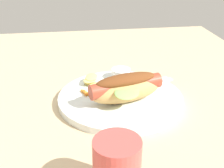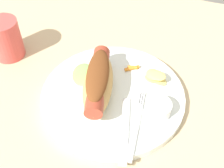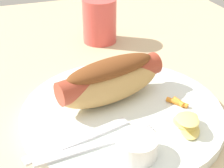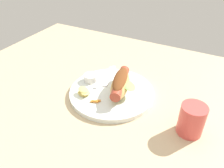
# 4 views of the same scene
# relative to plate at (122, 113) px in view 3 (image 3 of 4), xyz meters

# --- Properties ---
(ground_plane) EXTENTS (1.20, 0.90, 0.02)m
(ground_plane) POSITION_rel_plate_xyz_m (-0.02, 0.02, -0.02)
(ground_plane) COLOR tan
(plate) EXTENTS (0.29, 0.29, 0.02)m
(plate) POSITION_rel_plate_xyz_m (0.00, 0.00, 0.00)
(plate) COLOR white
(plate) RESTS_ON ground_plane
(hot_dog) EXTENTS (0.12, 0.17, 0.06)m
(hot_dog) POSITION_rel_plate_xyz_m (0.03, 0.01, 0.04)
(hot_dog) COLOR tan
(hot_dog) RESTS_ON plate
(sauce_ramekin) EXTENTS (0.05, 0.05, 0.03)m
(sauce_ramekin) POSITION_rel_plate_xyz_m (-0.09, 0.02, 0.02)
(sauce_ramekin) COLOR white
(sauce_ramekin) RESTS_ON plate
(fork) EXTENTS (0.03, 0.16, 0.00)m
(fork) POSITION_rel_plate_xyz_m (-0.06, 0.06, 0.01)
(fork) COLOR silver
(fork) RESTS_ON plate
(knife) EXTENTS (0.05, 0.14, 0.00)m
(knife) POSITION_rel_plate_xyz_m (-0.05, 0.08, 0.01)
(knife) COLOR silver
(knife) RESTS_ON plate
(chips_pile) EXTENTS (0.06, 0.05, 0.02)m
(chips_pile) POSITION_rel_plate_xyz_m (-0.07, -0.06, 0.02)
(chips_pile) COLOR #E6CF70
(chips_pile) RESTS_ON plate
(carrot_garnish) EXTENTS (0.03, 0.03, 0.01)m
(carrot_garnish) POSITION_rel_plate_xyz_m (-0.02, -0.08, 0.01)
(carrot_garnish) COLOR orange
(carrot_garnish) RESTS_ON plate
(drinking_cup) EXTENTS (0.07, 0.07, 0.09)m
(drinking_cup) POSITION_rel_plate_xyz_m (0.27, -0.05, 0.04)
(drinking_cup) COLOR #D84C47
(drinking_cup) RESTS_ON ground_plane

